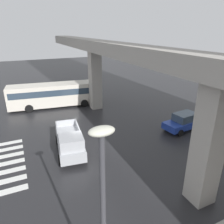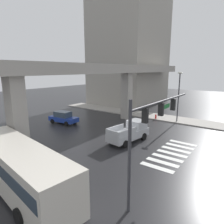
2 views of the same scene
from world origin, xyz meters
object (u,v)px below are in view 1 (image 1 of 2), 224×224
object	(u,v)px
city_bus	(53,94)
street_lamp_near_corner	(103,211)
pickup_truck	(70,142)
sedan_blue	(184,122)

from	to	relation	value
city_bus	street_lamp_near_corner	size ratio (longest dim) A/B	1.52
pickup_truck	street_lamp_near_corner	size ratio (longest dim) A/B	0.73
sedan_blue	street_lamp_near_corner	xyz separation A→B (m)	(10.34, -12.89, 3.70)
sedan_blue	street_lamp_near_corner	bearing A→B (deg)	-51.28
street_lamp_near_corner	pickup_truck	bearing A→B (deg)	172.17
sedan_blue	street_lamp_near_corner	distance (m)	16.93
city_bus	sedan_blue	world-z (taller)	city_bus
city_bus	sedan_blue	xyz separation A→B (m)	(12.26, 10.55, -0.87)
pickup_truck	city_bus	size ratio (longest dim) A/B	0.48
pickup_truck	sedan_blue	bearing A→B (deg)	88.31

